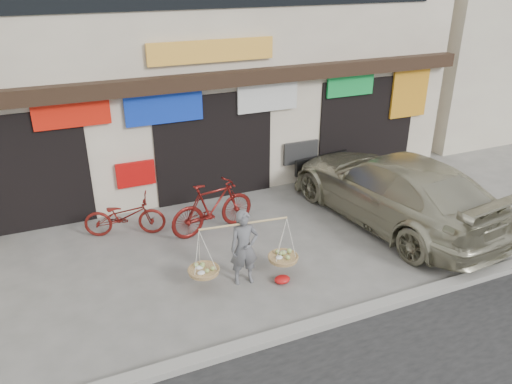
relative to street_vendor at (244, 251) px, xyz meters
name	(u,v)px	position (x,y,z in m)	size (l,w,h in m)	color
ground	(274,265)	(0.75, 0.29, -0.68)	(70.00, 70.00, 0.00)	slate
kerb	(325,322)	(0.75, -1.71, -0.62)	(70.00, 0.25, 0.12)	gray
shophouse_block	(178,44)	(0.75, 6.70, 2.77)	(14.00, 6.32, 7.00)	beige
neighbor_east	(512,28)	(14.25, 7.29, 2.52)	(12.00, 7.00, 6.40)	beige
street_vendor	(244,251)	(0.00, 0.00, 0.00)	(2.09, 0.74, 1.48)	slate
bike_0	(125,216)	(-1.74, 2.72, -0.21)	(0.61, 1.76, 0.93)	#5E1410
bike_1	(213,207)	(0.09, 2.10, -0.07)	(0.57, 2.01, 1.21)	maroon
suv	(393,189)	(4.08, 0.97, 0.13)	(2.98, 5.82, 1.62)	#A6A185
red_bag	(282,279)	(0.64, -0.32, -0.61)	(0.31, 0.25, 0.14)	red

